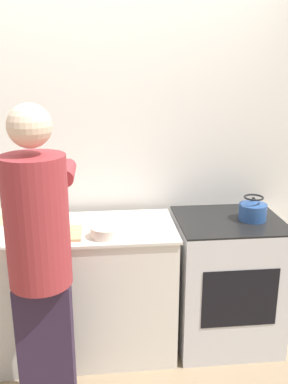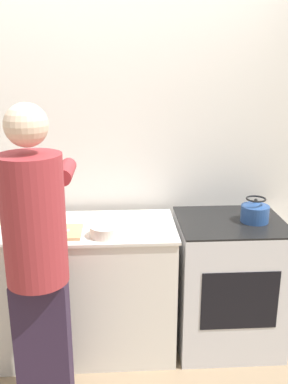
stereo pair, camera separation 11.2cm
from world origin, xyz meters
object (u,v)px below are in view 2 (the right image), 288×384
(oven, at_px, (227,282))
(person, at_px, (37,256))
(kettle, at_px, (255,212))
(cutting_board, at_px, (56,232))
(knife, at_px, (53,229))

(oven, bearing_deg, person, -155.12)
(oven, relative_size, person, 0.52)
(person, distance_m, kettle, 1.41)
(oven, xyz_separation_m, cutting_board, (-1.13, -0.14, 0.45))
(cutting_board, bearing_deg, knife, 128.99)
(person, distance_m, cutting_board, 0.41)
(knife, bearing_deg, oven, 28.03)
(person, height_order, knife, person)
(person, bearing_deg, oven, 24.88)
(kettle, bearing_deg, knife, -176.49)
(knife, height_order, kettle, kettle)
(cutting_board, xyz_separation_m, kettle, (1.27, 0.11, 0.07))
(knife, bearing_deg, kettle, 26.51)
(oven, height_order, knife, knife)
(oven, relative_size, cutting_board, 2.95)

